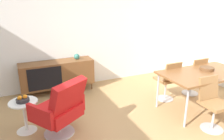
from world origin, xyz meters
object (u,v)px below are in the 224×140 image
at_px(vase_cobalt, 77,56).
at_px(dining_chair_front_left, 213,102).
at_px(dining_chair_back_left, 168,79).
at_px(fruit_bowl, 23,99).
at_px(wooden_bowl_on_table, 207,69).
at_px(lounge_chair_red, 60,108).
at_px(side_table_round, 25,113).
at_px(sideboard, 57,74).
at_px(dining_table, 204,75).
at_px(dining_chair_back_right, 194,74).

relative_size(vase_cobalt, dining_chair_front_left, 0.15).
bearing_deg(dining_chair_back_left, fruit_bowl, 179.30).
xyz_separation_m(wooden_bowl_on_table, lounge_chair_red, (-2.77, 0.17, -0.30)).
bearing_deg(fruit_bowl, side_table_round, -84.43).
bearing_deg(dining_chair_front_left, sideboard, 128.62).
distance_m(dining_table, wooden_bowl_on_table, 0.18).
distance_m(vase_cobalt, dining_chair_back_left, 2.08).
bearing_deg(sideboard, dining_chair_back_left, -34.61).
bearing_deg(wooden_bowl_on_table, fruit_bowl, 171.01).
bearing_deg(fruit_bowl, wooden_bowl_on_table, -8.99).
relative_size(dining_chair_back_left, fruit_bowl, 4.28).
height_order(dining_table, dining_chair_back_right, dining_chair_back_right).
xyz_separation_m(lounge_chair_red, side_table_round, (-0.50, 0.34, -0.15)).
height_order(vase_cobalt, side_table_round, vase_cobalt).
distance_m(dining_chair_back_left, fruit_bowl, 2.77).
bearing_deg(sideboard, side_table_round, -120.32).
bearing_deg(lounge_chair_red, dining_chair_back_left, 7.84).
bearing_deg(vase_cobalt, sideboard, -179.77).
bearing_deg(dining_chair_back_right, dining_chair_back_left, 180.00).
bearing_deg(dining_table, sideboard, 140.44).
relative_size(vase_cobalt, fruit_bowl, 0.65).
height_order(wooden_bowl_on_table, fruit_bowl, wooden_bowl_on_table).
xyz_separation_m(side_table_round, fruit_bowl, (-0.00, 0.00, 0.23)).
relative_size(dining_chair_back_right, side_table_round, 1.65).
bearing_deg(fruit_bowl, dining_chair_back_left, -0.70).
xyz_separation_m(sideboard, dining_chair_front_left, (1.99, -2.49, 0.03)).
xyz_separation_m(vase_cobalt, wooden_bowl_on_table, (2.02, -1.86, -0.02)).
relative_size(dining_table, dining_chair_back_right, 1.87).
xyz_separation_m(dining_chair_back_left, dining_chair_back_right, (0.70, -0.00, 0.00)).
xyz_separation_m(dining_table, fruit_bowl, (-3.12, 0.59, -0.14)).
distance_m(wooden_bowl_on_table, dining_chair_front_left, 0.86).
relative_size(wooden_bowl_on_table, fruit_bowl, 1.30).
bearing_deg(side_table_round, dining_chair_back_left, -0.66).
xyz_separation_m(dining_chair_back_right, fruit_bowl, (-3.47, 0.03, 0.09)).
xyz_separation_m(sideboard, dining_chair_back_right, (2.69, -1.37, 0.03)).
bearing_deg(sideboard, wooden_bowl_on_table, -36.72).
height_order(sideboard, dining_chair_front_left, dining_chair_front_left).
bearing_deg(sideboard, fruit_bowl, -120.36).
bearing_deg(sideboard, dining_table, -39.56).
height_order(vase_cobalt, fruit_bowl, vase_cobalt).
distance_m(wooden_bowl_on_table, side_table_round, 3.34).
bearing_deg(fruit_bowl, dining_table, -10.75).
xyz_separation_m(vase_cobalt, dining_chair_back_left, (1.52, -1.37, -0.32)).
bearing_deg(side_table_round, dining_table, -10.72).
height_order(dining_table, lounge_chair_red, lounge_chair_red).
distance_m(vase_cobalt, side_table_round, 1.89).
bearing_deg(side_table_round, dining_chair_back_right, -0.53).
bearing_deg(dining_chair_back_right, vase_cobalt, 148.26).
distance_m(sideboard, dining_chair_back_left, 2.42).
height_order(sideboard, vase_cobalt, vase_cobalt).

